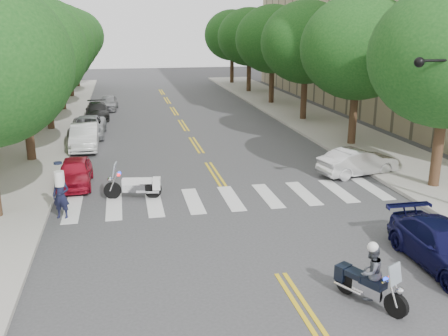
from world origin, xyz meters
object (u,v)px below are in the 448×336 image
object	(u,v)px
motorcycle_parked	(138,186)
sedan_blue	(445,246)
convertible	(358,162)
officer_standing	(61,196)
motorcycle_police	(369,276)

from	to	relation	value
motorcycle_parked	sedan_blue	bearing A→B (deg)	-124.45
convertible	motorcycle_parked	bearing A→B (deg)	84.74
motorcycle_parked	officer_standing	world-z (taller)	officer_standing
officer_standing	sedan_blue	distance (m)	12.83
motorcycle_police	officer_standing	size ratio (longest dim) A/B	1.14
sedan_blue	motorcycle_police	bearing A→B (deg)	-155.22
motorcycle_parked	officer_standing	size ratio (longest dim) A/B	1.36
officer_standing	motorcycle_police	bearing A→B (deg)	-23.47
officer_standing	sedan_blue	size ratio (longest dim) A/B	0.39
motorcycle_parked	sedan_blue	world-z (taller)	motorcycle_parked
convertible	motorcycle_police	bearing A→B (deg)	143.05
motorcycle_parked	convertible	distance (m)	10.26
motorcycle_police	sedan_blue	distance (m)	3.41
motorcycle_police	officer_standing	xyz separation A→B (m)	(-8.13, 7.57, 0.10)
officer_standing	convertible	bearing A→B (deg)	31.75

